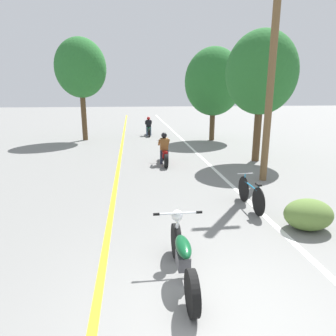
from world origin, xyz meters
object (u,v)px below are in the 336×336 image
motorcycle_foreground (183,255)px  motorcycle_rider_lead (164,152)px  roadside_tree_right_far (214,82)px  utility_pole (271,74)px  bicycle_parked (251,194)px  roadside_tree_right_near (262,73)px  roadside_tree_left (81,68)px  motorcycle_rider_far (149,128)px

motorcycle_foreground → motorcycle_rider_lead: motorcycle_rider_lead is taller
roadside_tree_right_far → utility_pole: bearing=-93.5°
utility_pole → bicycle_parked: 4.30m
motorcycle_foreground → motorcycle_rider_lead: size_ratio=1.06×
roadside_tree_right_near → motorcycle_rider_lead: size_ratio=2.72×
roadside_tree_right_far → motorcycle_rider_lead: bearing=-121.5°
roadside_tree_left → motorcycle_foreground: (3.74, -15.34, -3.97)m
roadside_tree_right_near → bicycle_parked: (-2.41, -5.40, -3.39)m
roadside_tree_right_near → roadside_tree_left: (-8.49, 7.05, 0.62)m
motorcycle_rider_far → roadside_tree_left: bearing=-159.6°
utility_pole → roadside_tree_right_near: size_ratio=1.26×
motorcycle_rider_lead → bicycle_parked: motorcycle_rider_lead is taller
motorcycle_foreground → bicycle_parked: size_ratio=1.24×
roadside_tree_right_far → roadside_tree_right_near: bearing=-86.1°
roadside_tree_left → motorcycle_foreground: 16.29m
utility_pole → bicycle_parked: size_ratio=4.02×
motorcycle_rider_far → bicycle_parked: (1.90, -14.01, -0.12)m
utility_pole → motorcycle_foreground: (-3.80, -5.35, -3.17)m
utility_pole → motorcycle_rider_lead: 5.28m
roadside_tree_right_far → roadside_tree_left: size_ratio=0.91×
motorcycle_rider_far → bicycle_parked: 14.14m
motorcycle_foreground → roadside_tree_right_near: bearing=60.2°
utility_pole → motorcycle_foreground: utility_pole is taller
roadside_tree_right_near → roadside_tree_right_far: roadside_tree_right_far is taller
utility_pole → roadside_tree_right_near: utility_pole is taller
roadside_tree_right_far → motorcycle_foreground: size_ratio=2.62×
roadside_tree_right_near → motorcycle_foreground: bearing=-119.8°
utility_pole → roadside_tree_left: 12.54m
motorcycle_rider_far → motorcycle_foreground: bearing=-91.5°
roadside_tree_left → motorcycle_foreground: bearing=-76.3°
roadside_tree_right_far → motorcycle_rider_far: bearing=146.7°
bicycle_parked → roadside_tree_left: bearing=116.0°
roadside_tree_right_near → motorcycle_rider_far: roadside_tree_right_near is taller
motorcycle_foreground → bicycle_parked: bearing=51.1°
roadside_tree_right_far → bicycle_parked: (-2.01, -11.44, -3.22)m
utility_pole → bicycle_parked: (-1.46, -2.46, -3.21)m
motorcycle_rider_lead → bicycle_parked: 5.60m
motorcycle_rider_far → bicycle_parked: size_ratio=1.13×
roadside_tree_right_far → motorcycle_rider_lead: (-3.74, -6.12, -3.09)m
utility_pole → motorcycle_rider_lead: utility_pole is taller
roadside_tree_left → motorcycle_rider_far: bearing=20.4°
roadside_tree_right_far → roadside_tree_left: roadside_tree_left is taller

